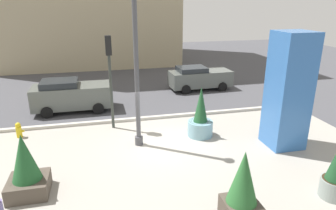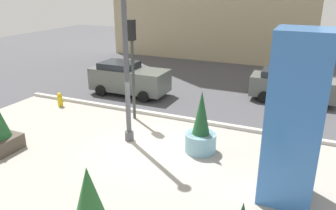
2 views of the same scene
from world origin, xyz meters
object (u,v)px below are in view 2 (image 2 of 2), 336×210
object	(u,v)px
fire_hydrant	(60,100)
art_pillar_blue	(294,120)
traffic_light_corner	(132,54)
car_curb_west	(291,86)
car_curb_east	(129,78)
potted_plant_curbside	(201,131)
lamp_post	(126,51)

from	to	relation	value
fire_hydrant	art_pillar_blue	bearing A→B (deg)	-17.01
fire_hydrant	traffic_light_corner	world-z (taller)	traffic_light_corner
fire_hydrant	car_curb_west	world-z (taller)	car_curb_west
fire_hydrant	car_curb_west	xyz separation A→B (m)	(10.98, 5.90, 0.50)
art_pillar_blue	car_curb_west	xyz separation A→B (m)	(-0.66, 9.46, -1.63)
car_curb_east	traffic_light_corner	bearing A→B (deg)	-55.90
potted_plant_curbside	car_curb_west	size ratio (longest dim) A/B	0.54
fire_hydrant	car_curb_east	world-z (taller)	car_curb_east
lamp_post	fire_hydrant	size ratio (longest dim) A/B	10.09
lamp_post	car_curb_east	xyz separation A→B (m)	(-3.14, 5.37, -2.74)
art_pillar_blue	fire_hydrant	world-z (taller)	art_pillar_blue
potted_plant_curbside	car_curb_west	bearing A→B (deg)	71.37
car_curb_east	car_curb_west	xyz separation A→B (m)	(8.72, 2.60, -0.09)
traffic_light_corner	art_pillar_blue	bearing A→B (deg)	-27.03
lamp_post	car_curb_west	bearing A→B (deg)	55.01
art_pillar_blue	fire_hydrant	distance (m)	12.36
potted_plant_curbside	traffic_light_corner	size ratio (longest dim) A/B	0.53
potted_plant_curbside	art_pillar_blue	bearing A→B (deg)	-28.23
car_curb_east	potted_plant_curbside	bearing A→B (deg)	-39.84
fire_hydrant	traffic_light_corner	bearing A→B (deg)	1.72
art_pillar_blue	car_curb_west	world-z (taller)	art_pillar_blue
car_curb_west	art_pillar_blue	bearing A→B (deg)	-85.99
lamp_post	traffic_light_corner	distance (m)	2.49
fire_hydrant	traffic_light_corner	xyz separation A→B (m)	(4.40, 0.13, 2.74)
lamp_post	car_curb_west	size ratio (longest dim) A/B	1.68
lamp_post	art_pillar_blue	size ratio (longest dim) A/B	1.51
potted_plant_curbside	traffic_light_corner	xyz separation A→B (m)	(-3.98, 1.94, 2.25)
art_pillar_blue	fire_hydrant	xyz separation A→B (m)	(-11.64, 3.56, -2.13)
potted_plant_curbside	car_curb_east	world-z (taller)	potted_plant_curbside
lamp_post	traffic_light_corner	bearing A→B (deg)	114.37
lamp_post	car_curb_west	xyz separation A→B (m)	(5.58, 7.97, -2.83)
art_pillar_blue	car_curb_east	size ratio (longest dim) A/B	1.12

